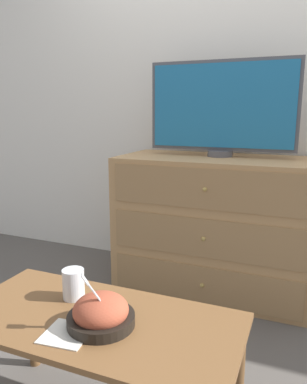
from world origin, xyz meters
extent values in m
plane|color=#56514C|center=(0.00, 0.00, 0.00)|extent=(12.00, 12.00, 0.00)
cube|color=white|center=(0.00, 0.03, 1.30)|extent=(12.00, 0.05, 2.60)
cube|color=tan|center=(-0.04, -0.31, 0.42)|extent=(1.19, 0.55, 0.84)
cube|color=#A1794C|center=(-0.04, -0.59, 0.14)|extent=(1.09, 0.01, 0.22)
sphere|color=tan|center=(-0.04, -0.59, 0.14)|extent=(0.02, 0.02, 0.02)
cube|color=#A1794C|center=(-0.04, -0.59, 0.42)|extent=(1.09, 0.01, 0.22)
sphere|color=tan|center=(-0.04, -0.59, 0.42)|extent=(0.02, 0.02, 0.02)
cube|color=#A1794C|center=(-0.04, -0.59, 0.70)|extent=(1.09, 0.01, 0.22)
sphere|color=tan|center=(-0.04, -0.59, 0.70)|extent=(0.02, 0.02, 0.02)
cylinder|color=#515156|center=(-0.04, -0.26, 0.86)|extent=(0.15, 0.15, 0.04)
cube|color=#515156|center=(-0.04, -0.25, 1.14)|extent=(0.89, 0.04, 0.53)
cube|color=#1E6B9E|center=(-0.04, -0.27, 1.14)|extent=(0.85, 0.01, 0.49)
cube|color=brown|center=(-0.16, -1.55, 0.43)|extent=(0.97, 0.47, 0.02)
cylinder|color=brown|center=(-0.60, -1.36, 0.21)|extent=(0.04, 0.04, 0.42)
cylinder|color=brown|center=(0.29, -1.36, 0.21)|extent=(0.04, 0.04, 0.42)
cylinder|color=black|center=(-0.12, -1.58, 0.46)|extent=(0.22, 0.22, 0.04)
ellipsoid|color=#AD4C33|center=(-0.12, -1.58, 0.49)|extent=(0.18, 0.18, 0.11)
cube|color=silver|center=(-0.10, -1.61, 0.54)|extent=(0.09, 0.06, 0.15)
cube|color=silver|center=(-0.14, -1.63, 0.61)|extent=(0.03, 0.03, 0.03)
cylinder|color=white|center=(-0.30, -1.46, 0.47)|extent=(0.07, 0.07, 0.07)
cylinder|color=white|center=(-0.30, -1.46, 0.49)|extent=(0.08, 0.08, 0.11)
cube|color=silver|center=(-0.19, -1.67, 0.44)|extent=(0.15, 0.15, 0.00)
camera|label=1|loc=(0.45, -2.52, 1.11)|focal=35.00mm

